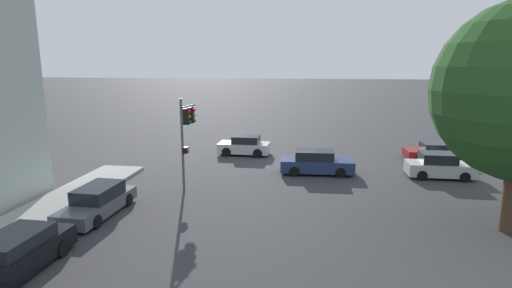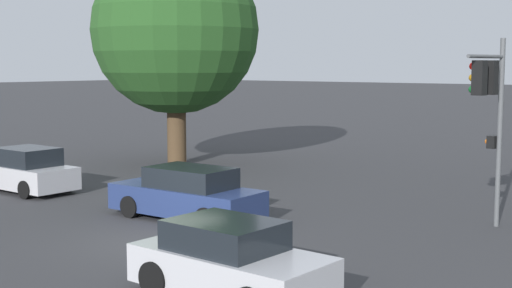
{
  "view_description": "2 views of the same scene",
  "coord_description": "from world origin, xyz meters",
  "views": [
    {
      "loc": [
        -0.73,
        27.4,
        7.05
      ],
      "look_at": [
        2.56,
        3.3,
        2.06
      ],
      "focal_mm": 28.0,
      "sensor_mm": 36.0,
      "label": 1
    },
    {
      "loc": [
        12.64,
        -12.57,
        4.42
      ],
      "look_at": [
        1.8,
        1.54,
        2.44
      ],
      "focal_mm": 50.0,
      "sensor_mm": 36.0,
      "label": 2
    }
  ],
  "objects": [
    {
      "name": "street_tree",
      "position": [
        -9.27,
        10.17,
        5.91
      ],
      "size": [
        7.34,
        7.34,
        9.61
      ],
      "color": "#4C3823",
      "rests_on": "ground_plane"
    },
    {
      "name": "crossing_car_1",
      "position": [
        -8.78,
        2.07,
        0.72
      ],
      "size": [
        3.95,
        1.9,
        1.56
      ],
      "rotation": [
        0.0,
        0.0,
        3.13
      ],
      "color": "#B7B7BC",
      "rests_on": "ground_plane"
    },
    {
      "name": "crossing_car_2",
      "position": [
        -1.22,
        2.21,
        0.71
      ],
      "size": [
        4.68,
        1.95,
        1.52
      ],
      "rotation": [
        0.0,
        0.0,
        3.17
      ],
      "color": "navy",
      "rests_on": "ground_plane"
    },
    {
      "name": "crossing_car_3",
      "position": [
        4.23,
        -2.45,
        0.71
      ],
      "size": [
        3.95,
        2.01,
        1.49
      ],
      "rotation": [
        0.0,
        0.0,
        -0.03
      ],
      "color": "#B7B7BC",
      "rests_on": "ground_plane"
    },
    {
      "name": "ground_plane",
      "position": [
        0.0,
        0.0,
        0.0
      ],
      "size": [
        300.0,
        300.0,
        0.0
      ],
      "primitive_type": "plane",
      "color": "#333335"
    },
    {
      "name": "traffic_signal",
      "position": [
        6.05,
        6.15,
        3.53
      ],
      "size": [
        0.54,
        2.07,
        5.14
      ],
      "rotation": [
        0.0,
        0.0,
        3.01
      ],
      "color": "#515456",
      "rests_on": "ground_plane"
    }
  ]
}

